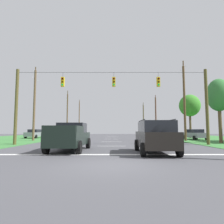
{
  "coord_description": "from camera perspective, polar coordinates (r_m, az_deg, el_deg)",
  "views": [
    {
      "loc": [
        0.04,
        -8.36,
        1.46
      ],
      "look_at": [
        0.1,
        11.91,
        3.28
      ],
      "focal_mm": 31.59,
      "sensor_mm": 36.0,
      "label": 1
    }
  ],
  "objects": [
    {
      "name": "utility_pole_far_left",
      "position": [
        28.72,
        -21.72,
        2.42
      ],
      "size": [
        0.3,
        1.91,
        10.09
      ],
      "color": "brown",
      "rests_on": "ground"
    },
    {
      "name": "distant_car_far_parked",
      "position": [
        36.67,
        -21.59,
        -5.83
      ],
      "size": [
        2.31,
        4.44,
        1.52
      ],
      "color": "slate",
      "rests_on": "ground"
    },
    {
      "name": "utility_pole_near_left",
      "position": [
        60.88,
        8.92,
        -2.05
      ],
      "size": [
        0.33,
        1.89,
        9.83
      ],
      "color": "brown",
      "rests_on": "ground"
    },
    {
      "name": "tree_roadside_right",
      "position": [
        37.85,
        21.38,
        1.7
      ],
      "size": [
        3.69,
        3.69,
        7.72
      ],
      "color": "brown",
      "rests_on": "ground"
    },
    {
      "name": "utility_pole_distant_right",
      "position": [
        44.97,
        -12.99,
        -0.41
      ],
      "size": [
        0.26,
        2.0,
        10.23
      ],
      "color": "brown",
      "rests_on": "ground"
    },
    {
      "name": "utility_pole_mid_right",
      "position": [
        27.79,
        20.06,
        2.83
      ],
      "size": [
        0.29,
        1.93,
        10.72
      ],
      "color": "brown",
      "rests_on": "ground"
    },
    {
      "name": "pickup_truck",
      "position": [
        14.25,
        -12.15,
        -7.0
      ],
      "size": [
        2.42,
        5.46,
        1.95
      ],
      "color": "black",
      "rests_on": "ground"
    },
    {
      "name": "stop_bar_stripe",
      "position": [
        11.82,
        -0.38,
        -12.21
      ],
      "size": [
        15.96,
        0.45,
        0.01
      ],
      "primitive_type": "cube",
      "color": "white",
      "rests_on": "ground"
    },
    {
      "name": "utility_pole_distant_left",
      "position": [
        62.16,
        -9.65,
        -1.56
      ],
      "size": [
        0.27,
        1.83,
        10.84
      ],
      "color": "brown",
      "rests_on": "ground"
    },
    {
      "name": "distant_car_oncoming",
      "position": [
        31.56,
        22.78,
        -5.96
      ],
      "size": [
        2.32,
        4.44,
        1.52
      ],
      "color": "slate",
      "rests_on": "ground"
    },
    {
      "name": "lane_dash_2",
      "position": [
        31.19,
        -0.25,
        -7.82
      ],
      "size": [
        2.5,
        0.15,
        0.01
      ],
      "primitive_type": "cube",
      "rotation": [
        0.0,
        0.0,
        1.57
      ],
      "color": "white",
      "rests_on": "ground"
    },
    {
      "name": "lane_dash_4",
      "position": [
        44.09,
        -0.23,
        -7.04
      ],
      "size": [
        2.5,
        0.15,
        0.01
      ],
      "primitive_type": "cube",
      "rotation": [
        0.0,
        0.0,
        1.57
      ],
      "color": "white",
      "rests_on": "ground"
    },
    {
      "name": "utility_pole_far_right",
      "position": [
        44.87,
        12.39,
        -1.2
      ],
      "size": [
        0.32,
        1.55,
        9.19
      ],
      "color": "brown",
      "rests_on": "ground"
    },
    {
      "name": "overhead_signal_span",
      "position": [
        19.33,
        -0.31,
        2.75
      ],
      "size": [
        18.99,
        0.31,
        7.46
      ],
      "color": "#4F4724",
      "rests_on": "ground"
    },
    {
      "name": "lane_dash_3",
      "position": [
        39.51,
        -0.24,
        -7.26
      ],
      "size": [
        2.5,
        0.15,
        0.01
      ],
      "primitive_type": "cube",
      "rotation": [
        0.0,
        0.0,
        1.57
      ],
      "color": "white",
      "rests_on": "ground"
    },
    {
      "name": "tree_roadside_far_right",
      "position": [
        24.74,
        28.34,
        4.19
      ],
      "size": [
        2.57,
        2.57,
        7.08
      ],
      "color": "brown",
      "rests_on": "ground"
    },
    {
      "name": "lane_dash_0",
      "position": [
        17.79,
        -0.31,
        -9.83
      ],
      "size": [
        2.5,
        0.15,
        0.01
      ],
      "primitive_type": "cube",
      "rotation": [
        0.0,
        0.0,
        1.57
      ],
      "color": "white",
      "rests_on": "ground"
    },
    {
      "name": "distant_car_crossing_white",
      "position": [
        35.37,
        15.62,
        -6.04
      ],
      "size": [
        2.33,
        4.45,
        1.52
      ],
      "color": "silver",
      "rests_on": "ground"
    },
    {
      "name": "suv_black",
      "position": [
        12.64,
        12.2,
        -6.83
      ],
      "size": [
        2.29,
        4.84,
        2.05
      ],
      "color": "black",
      "rests_on": "ground"
    },
    {
      "name": "ground_plane",
      "position": [
        8.49,
        -0.46,
        -15.03
      ],
      "size": [
        120.0,
        120.0,
        0.0
      ],
      "primitive_type": "plane",
      "color": "#47474C"
    },
    {
      "name": "lane_dash_1",
      "position": [
        24.41,
        -0.27,
        -8.56
      ],
      "size": [
        2.5,
        0.15,
        0.01
      ],
      "primitive_type": "cube",
      "rotation": [
        0.0,
        0.0,
        1.57
      ],
      "color": "white",
      "rests_on": "ground"
    }
  ]
}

